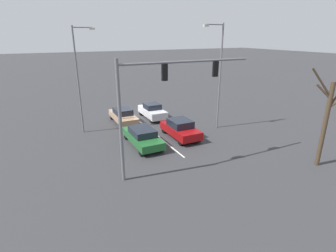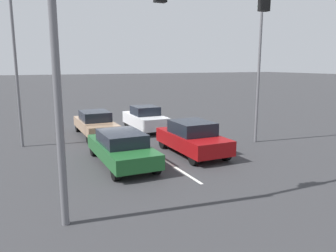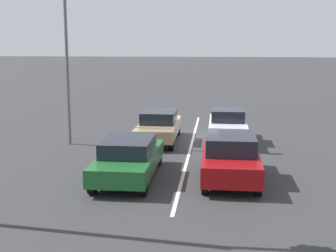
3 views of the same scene
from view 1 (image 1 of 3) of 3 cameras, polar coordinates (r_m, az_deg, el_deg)
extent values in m
plane|color=#333335|center=(28.17, -7.32, 1.87)|extent=(240.00, 240.00, 0.00)
cube|color=silver|center=(26.01, -5.57, 0.47)|extent=(0.12, 16.81, 0.01)
cube|color=maroon|center=(22.35, 2.71, -0.92)|extent=(1.88, 4.25, 0.66)
cube|color=black|center=(22.18, 2.68, 0.63)|extent=(1.66, 2.00, 0.59)
cube|color=red|center=(24.33, 1.71, 1.20)|extent=(0.24, 0.06, 0.12)
cube|color=red|center=(23.77, -1.10, 0.77)|extent=(0.24, 0.06, 0.12)
cylinder|color=black|center=(21.61, 6.58, -2.69)|extent=(0.22, 0.62, 0.62)
cylinder|color=black|center=(20.83, 2.81, -3.44)|extent=(0.22, 0.62, 0.62)
cylinder|color=black|center=(24.12, 2.60, -0.21)|extent=(0.22, 0.62, 0.62)
cylinder|color=black|center=(23.43, -0.89, -0.79)|extent=(0.22, 0.62, 0.62)
cube|color=#1E5928|center=(20.89, -5.57, -2.58)|extent=(1.87, 4.76, 0.58)
cube|color=black|center=(20.66, -5.59, -1.20)|extent=(1.64, 2.34, 0.52)
cube|color=red|center=(23.10, -6.14, -0.04)|extent=(0.24, 0.06, 0.12)
cube|color=red|center=(22.72, -9.23, -0.52)|extent=(0.24, 0.06, 0.12)
cylinder|color=black|center=(19.73, -1.47, -4.75)|extent=(0.22, 0.63, 0.63)
cylinder|color=black|center=(19.18, -5.85, -5.59)|extent=(0.22, 0.63, 0.63)
cylinder|color=black|center=(22.84, -5.29, -1.41)|extent=(0.22, 0.63, 0.63)
cylinder|color=black|center=(22.36, -9.14, -2.04)|extent=(0.22, 0.63, 0.63)
cube|color=tan|center=(26.39, -9.71, 1.99)|extent=(1.77, 4.60, 0.56)
cube|color=black|center=(26.31, -9.82, 3.18)|extent=(1.56, 2.01, 0.55)
cube|color=red|center=(28.61, -9.86, 3.62)|extent=(0.24, 0.06, 0.12)
cube|color=red|center=(28.30, -12.26, 3.30)|extent=(0.24, 0.06, 0.12)
cylinder|color=black|center=(25.15, -6.90, 0.60)|extent=(0.22, 0.71, 0.71)
cylinder|color=black|center=(24.73, -10.19, 0.10)|extent=(0.22, 0.71, 0.71)
cylinder|color=black|center=(28.23, -9.22, 2.57)|extent=(0.22, 0.71, 0.71)
cylinder|color=black|center=(27.86, -12.18, 2.15)|extent=(0.22, 0.71, 0.71)
cube|color=silver|center=(27.61, -3.42, 3.07)|extent=(1.71, 4.16, 0.72)
cube|color=black|center=(27.46, -3.47, 4.34)|extent=(1.51, 1.64, 0.54)
cube|color=red|center=(29.60, -3.90, 4.53)|extent=(0.24, 0.06, 0.12)
cube|color=red|center=(29.18, -6.08, 4.25)|extent=(0.24, 0.06, 0.12)
cylinder|color=black|center=(26.66, -0.68, 1.71)|extent=(0.22, 0.61, 0.61)
cylinder|color=black|center=(26.10, -3.56, 1.28)|extent=(0.22, 0.61, 0.61)
cylinder|color=black|center=(29.33, -3.26, 3.32)|extent=(0.22, 0.61, 0.61)
cylinder|color=black|center=(28.82, -5.92, 2.95)|extent=(0.22, 0.61, 0.61)
cylinder|color=slate|center=(14.98, -10.33, 0.47)|extent=(0.20, 0.20, 7.19)
cylinder|color=slate|center=(15.99, 4.50, 13.82)|extent=(8.70, 0.14, 0.14)
cube|color=black|center=(17.13, 10.29, 12.10)|extent=(0.32, 0.22, 0.95)
sphere|color=red|center=(17.23, 10.02, 13.11)|extent=(0.20, 0.20, 0.20)
sphere|color=#4C420C|center=(17.26, 9.97, 12.17)|extent=(0.20, 0.20, 0.20)
sphere|color=#0A3814|center=(17.30, 9.91, 11.24)|extent=(0.20, 0.20, 0.20)
cube|color=black|center=(15.32, -0.75, 11.59)|extent=(0.32, 0.22, 0.95)
sphere|color=red|center=(15.42, -1.01, 12.71)|extent=(0.20, 0.20, 0.20)
sphere|color=#4C420C|center=(15.46, -1.01, 11.66)|extent=(0.20, 0.20, 0.20)
sphere|color=#0A3814|center=(15.50, -1.00, 10.61)|extent=(0.20, 0.20, 0.20)
cylinder|color=slate|center=(23.78, -18.96, 9.00)|extent=(0.14, 0.14, 9.05)
cylinder|color=slate|center=(23.59, -18.21, 19.73)|extent=(1.54, 0.09, 0.09)
cube|color=beige|center=(23.72, -16.24, 19.66)|extent=(0.44, 0.24, 0.16)
cylinder|color=slate|center=(24.21, 11.23, 10.11)|extent=(0.14, 0.14, 9.29)
cylinder|color=slate|center=(23.42, 10.16, 20.93)|extent=(1.74, 0.09, 0.09)
cube|color=beige|center=(22.92, 8.27, 20.82)|extent=(0.44, 0.24, 0.16)
cylinder|color=#423323|center=(19.64, 30.94, 0.12)|extent=(0.29, 0.29, 5.65)
cylinder|color=#423323|center=(19.00, 30.78, 6.47)|extent=(0.84, 0.73, 0.95)
cylinder|color=#423323|center=(19.80, 32.04, 4.01)|extent=(1.11, 0.44, 0.88)
cylinder|color=#423323|center=(18.68, 30.48, 8.12)|extent=(1.43, 0.80, 1.86)
camera|label=2|loc=(7.25, 1.53, -15.64)|focal=35.00mm
camera|label=3|loc=(10.75, 44.85, -6.42)|focal=50.00mm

